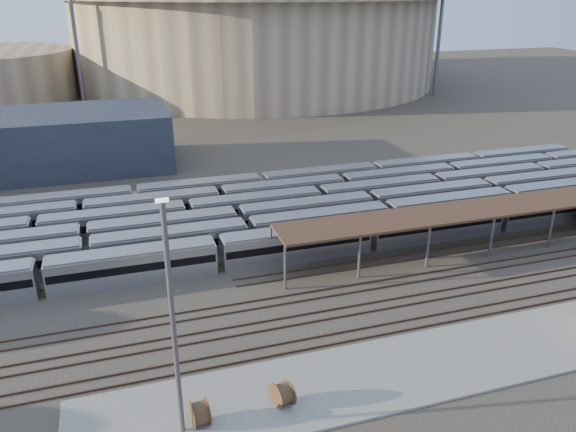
# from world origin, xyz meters

# --- Properties ---
(ground) EXTENTS (420.00, 420.00, 0.00)m
(ground) POSITION_xyz_m (0.00, 0.00, 0.00)
(ground) COLOR #383026
(ground) RESTS_ON ground
(apron) EXTENTS (50.00, 9.00, 0.20)m
(apron) POSITION_xyz_m (-5.00, -15.00, 0.10)
(apron) COLOR gray
(apron) RESTS_ON ground
(subway_trains) EXTENTS (131.12, 23.90, 3.60)m
(subway_trains) POSITION_xyz_m (2.29, 18.50, 1.80)
(subway_trains) COLOR silver
(subway_trains) RESTS_ON ground
(inspection_shed) EXTENTS (60.30, 6.00, 5.30)m
(inspection_shed) POSITION_xyz_m (22.00, 4.00, 4.98)
(inspection_shed) COLOR #58595D
(inspection_shed) RESTS_ON ground
(empty_tracks) EXTENTS (170.00, 9.62, 0.18)m
(empty_tracks) POSITION_xyz_m (0.00, -5.00, 0.09)
(empty_tracks) COLOR #4C3323
(empty_tracks) RESTS_ON ground
(stadium) EXTENTS (124.00, 124.00, 32.50)m
(stadium) POSITION_xyz_m (25.00, 140.00, 16.47)
(stadium) COLOR tan
(stadium) RESTS_ON ground
(service_building) EXTENTS (42.00, 20.00, 10.00)m
(service_building) POSITION_xyz_m (-35.00, 55.00, 5.00)
(service_building) COLOR #1E232D
(service_building) RESTS_ON ground
(floodlight_0) EXTENTS (4.00, 1.00, 38.40)m
(floodlight_0) POSITION_xyz_m (-30.00, 110.00, 20.65)
(floodlight_0) COLOR #58595D
(floodlight_0) RESTS_ON ground
(floodlight_2) EXTENTS (4.00, 1.00, 38.40)m
(floodlight_2) POSITION_xyz_m (70.00, 100.00, 20.65)
(floodlight_2) COLOR #58595D
(floodlight_2) RESTS_ON ground
(floodlight_3) EXTENTS (4.00, 1.00, 38.40)m
(floodlight_3) POSITION_xyz_m (-10.00, 160.00, 20.65)
(floodlight_3) COLOR #58595D
(floodlight_3) RESTS_ON ground
(cable_reel_west) EXTENTS (1.34, 2.14, 2.03)m
(cable_reel_west) POSITION_xyz_m (-20.05, -16.24, 1.21)
(cable_reel_west) COLOR brown
(cable_reel_west) RESTS_ON apron
(cable_reel_east) EXTENTS (1.61, 2.20, 1.96)m
(cable_reel_east) POSITION_xyz_m (-13.67, -16.04, 1.18)
(cable_reel_east) COLOR brown
(cable_reel_east) RESTS_ON apron
(yard_light_pole) EXTENTS (0.81, 0.36, 17.94)m
(yard_light_pole) POSITION_xyz_m (-21.39, -16.45, 9.25)
(yard_light_pole) COLOR #58595D
(yard_light_pole) RESTS_ON apron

